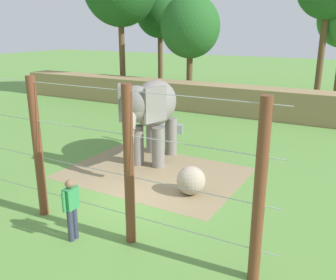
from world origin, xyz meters
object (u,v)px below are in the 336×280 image
(feed_trough, at_px, (169,128))
(zookeeper, at_px, (71,207))
(enrichment_ball, at_px, (191,180))
(elephant, at_px, (151,109))

(feed_trough, bearing_deg, zookeeper, -75.55)
(enrichment_ball, distance_m, zookeeper, 4.25)
(zookeeper, bearing_deg, feed_trough, 104.45)
(enrichment_ball, bearing_deg, feed_trough, 123.58)
(feed_trough, bearing_deg, elephant, -70.98)
(enrichment_ball, height_order, feed_trough, enrichment_ball)
(feed_trough, bearing_deg, enrichment_ball, -56.42)
(enrichment_ball, height_order, zookeeper, zookeeper)
(elephant, height_order, zookeeper, elephant)
(enrichment_ball, bearing_deg, elephant, 142.71)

